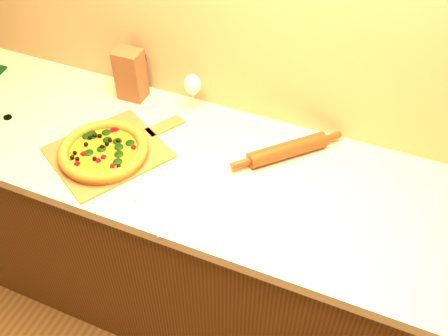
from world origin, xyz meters
TOP-DOWN VIEW (x-y plane):
  - cabinet at (0.00, 1.43)m, footprint 2.80×0.65m
  - countertop at (0.00, 1.43)m, footprint 2.84×0.68m
  - pizza_peel at (-0.51, 1.35)m, footprint 0.47×0.53m
  - pizza at (-0.52, 1.32)m, footprint 0.31×0.31m
  - bottle_cap at (-0.98, 1.36)m, footprint 0.04×0.04m
  - rolling_pin at (0.07, 1.57)m, footprint 0.32×0.32m
  - wine_glass at (-0.34, 1.68)m, footprint 0.06×0.06m
  - paper_bag at (-0.60, 1.67)m, footprint 0.11×0.09m
  - dark_jar at (-0.61, 1.72)m, footprint 0.10×0.10m

SIDE VIEW (x-z plane):
  - cabinet at x=0.00m, z-range 0.00..0.86m
  - countertop at x=0.00m, z-range 0.86..0.90m
  - bottle_cap at x=-0.98m, z-range 0.90..0.91m
  - pizza_peel at x=-0.51m, z-range 0.90..0.91m
  - pizza at x=-0.52m, z-range 0.91..0.95m
  - rolling_pin at x=0.07m, z-range 0.90..0.96m
  - dark_jar at x=-0.61m, z-range 0.90..1.06m
  - paper_bag at x=-0.60m, z-range 0.90..1.11m
  - wine_glass at x=-0.34m, z-range 0.93..1.09m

